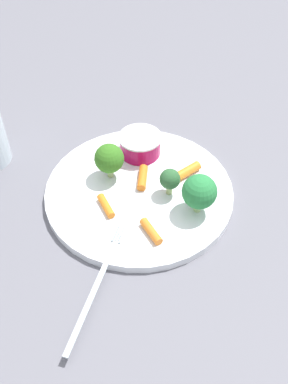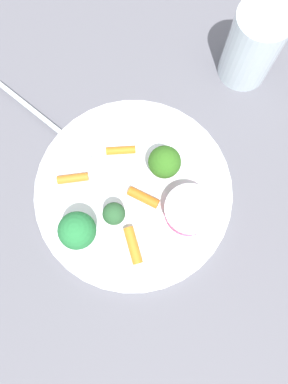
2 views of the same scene
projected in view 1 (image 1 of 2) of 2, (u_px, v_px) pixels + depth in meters
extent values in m
plane|color=slate|center=(139.00, 195.00, 0.64)|extent=(2.40, 2.40, 0.00)
cylinder|color=white|center=(139.00, 192.00, 0.64)|extent=(0.26, 0.26, 0.01)
cylinder|color=#990941|center=(140.00, 145.00, 0.67)|extent=(0.06, 0.06, 0.03)
cylinder|color=silver|center=(140.00, 137.00, 0.66)|extent=(0.06, 0.06, 0.00)
cylinder|color=#94AF6C|center=(110.00, 171.00, 0.64)|extent=(0.01, 0.01, 0.02)
sphere|color=#326B1E|center=(109.00, 158.00, 0.62)|extent=(0.04, 0.04, 0.04)
cylinder|color=#94BC74|center=(198.00, 205.00, 0.60)|extent=(0.01, 0.01, 0.02)
sphere|color=#27793C|center=(199.00, 192.00, 0.58)|extent=(0.05, 0.05, 0.05)
cylinder|color=#9AB26F|center=(169.00, 189.00, 0.62)|extent=(0.01, 0.01, 0.02)
sphere|color=#2B5930|center=(170.00, 179.00, 0.61)|extent=(0.03, 0.03, 0.03)
cylinder|color=orange|center=(104.00, 204.00, 0.60)|extent=(0.04, 0.02, 0.01)
cylinder|color=orange|center=(186.00, 172.00, 0.65)|extent=(0.01, 0.05, 0.01)
cylinder|color=orange|center=(143.00, 178.00, 0.64)|extent=(0.04, 0.04, 0.01)
cylinder|color=orange|center=(151.00, 231.00, 0.57)|extent=(0.04, 0.02, 0.01)
cube|color=#B3C0C8|center=(93.00, 294.00, 0.51)|extent=(0.09, 0.13, 0.00)
cube|color=#B3C0C8|center=(115.00, 233.00, 0.58)|extent=(0.02, 0.02, 0.00)
cube|color=#B3C0C8|center=(118.00, 233.00, 0.58)|extent=(0.02, 0.02, 0.00)
cube|color=#B3C0C8|center=(120.00, 234.00, 0.57)|extent=(0.02, 0.02, 0.00)
cube|color=#B3C0C8|center=(123.00, 235.00, 0.57)|extent=(0.02, 0.02, 0.00)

